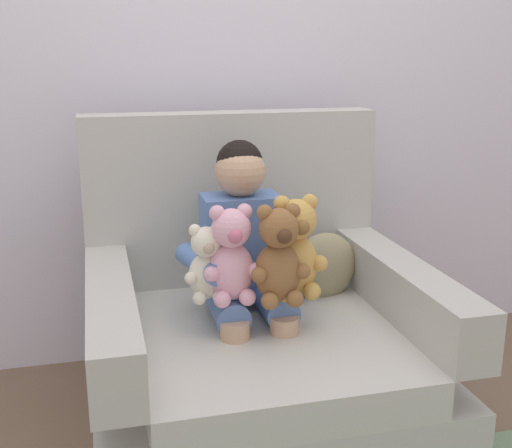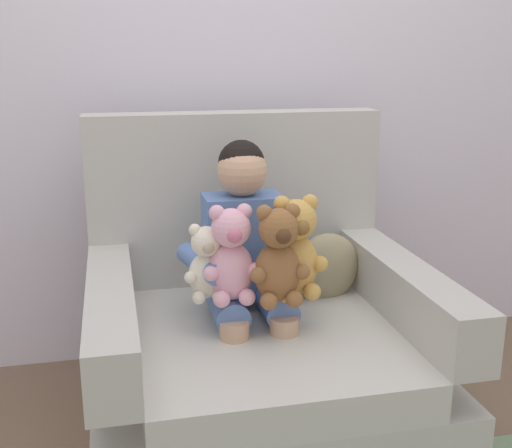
# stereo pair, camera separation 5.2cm
# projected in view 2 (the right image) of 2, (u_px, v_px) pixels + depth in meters

# --- Properties ---
(ground_plane) EXTENTS (8.00, 8.00, 0.00)m
(ground_plane) POSITION_uv_depth(u_px,v_px,m) (261.00, 435.00, 2.24)
(ground_plane) COLOR brown
(back_wall) EXTENTS (6.00, 0.10, 2.60)m
(back_wall) POSITION_uv_depth(u_px,v_px,m) (218.00, 46.00, 2.62)
(back_wall) COLOR silver
(back_wall) RESTS_ON ground
(armchair) EXTENTS (1.10, 1.03, 1.07)m
(armchair) POSITION_uv_depth(u_px,v_px,m) (257.00, 344.00, 2.21)
(armchair) COLOR #BCB7AD
(armchair) RESTS_ON ground
(seated_child) EXTENTS (0.45, 0.39, 0.82)m
(seated_child) POSITION_uv_depth(u_px,v_px,m) (246.00, 253.00, 2.15)
(seated_child) COLOR #597AB7
(seated_child) RESTS_ON armchair
(plush_brown) EXTENTS (0.19, 0.15, 0.31)m
(plush_brown) POSITION_uv_depth(u_px,v_px,m) (278.00, 258.00, 1.97)
(plush_brown) COLOR brown
(plush_brown) RESTS_ON armchair
(plush_cream) EXTENTS (0.15, 0.12, 0.25)m
(plush_cream) POSITION_uv_depth(u_px,v_px,m) (207.00, 264.00, 2.00)
(plush_cream) COLOR silver
(plush_cream) RESTS_ON armchair
(plush_pink) EXTENTS (0.18, 0.15, 0.31)m
(plush_pink) POSITION_uv_depth(u_px,v_px,m) (231.00, 257.00, 1.98)
(plush_pink) COLOR #EAA8BC
(plush_pink) RESTS_ON armchair
(plush_honey) EXTENTS (0.20, 0.16, 0.33)m
(plush_honey) POSITION_uv_depth(u_px,v_px,m) (296.00, 250.00, 2.02)
(plush_honey) COLOR gold
(plush_honey) RESTS_ON armchair
(throw_pillow) EXTENTS (0.28, 0.16, 0.26)m
(throw_pillow) POSITION_uv_depth(u_px,v_px,m) (326.00, 268.00, 2.35)
(throw_pillow) COLOR #998C66
(throw_pillow) RESTS_ON armchair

